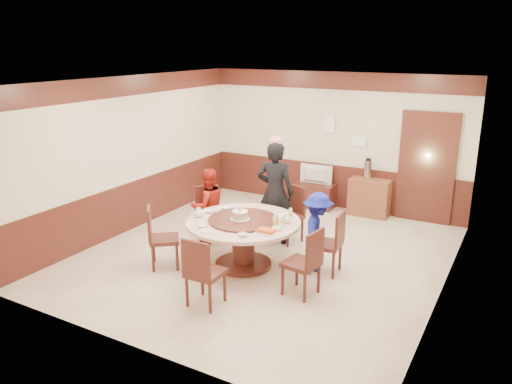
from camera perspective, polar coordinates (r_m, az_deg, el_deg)
The scene contains 31 objects.
room at distance 7.89m, azimuth 1.15°, elevation -0.02°, with size 6.00×6.04×2.84m.
banquet_table at distance 7.68m, azimuth -1.46°, elevation -4.80°, with size 1.75×1.75×0.78m.
chair_0 at distance 7.63m, azimuth 8.10°, elevation -6.97°, with size 0.48×0.47×0.97m.
chair_1 at distance 8.74m, azimuth 3.75°, elevation -3.71°, with size 0.55×0.56×0.97m.
chair_2 at distance 8.74m, azimuth -5.36°, elevation -3.77°, with size 0.62×0.62×0.97m.
chair_3 at distance 7.88m, azimuth -10.55°, elevation -6.31°, with size 0.62×0.62×0.97m.
chair_4 at distance 6.71m, azimuth -5.86°, elevation -10.38°, with size 0.45×0.46×0.97m.
chair_5 at distance 6.96m, azimuth 5.31°, elevation -9.30°, with size 0.51×0.50×0.97m.
person_standing at distance 8.52m, azimuth 2.20°, elevation -0.06°, with size 0.65×0.43×1.79m, color black.
person_red at distance 8.61m, azimuth -5.48°, elevation -1.60°, with size 0.64×0.50×1.32m, color #A41E15.
person_blue at distance 7.59m, azimuth 7.03°, elevation -4.56°, with size 0.79×0.45×1.22m, color navy.
birthday_cake at distance 7.56m, azimuth -1.84°, elevation -2.64°, with size 0.29×0.29×0.20m.
teapot_left at distance 7.79m, azimuth -6.56°, elevation -2.43°, with size 0.17×0.15×0.13m, color white.
teapot_right at distance 7.50m, azimuth 3.47°, elevation -3.10°, with size 0.17×0.15×0.13m, color white.
bowl_0 at distance 8.13m, azimuth -3.48°, elevation -1.83°, with size 0.15×0.15×0.04m, color white.
bowl_1 at distance 7.00m, azimuth -1.51°, elevation -4.91°, with size 0.14×0.14×0.04m, color white.
bowl_2 at distance 7.37m, azimuth -6.09°, elevation -3.89°, with size 0.14×0.14×0.03m, color white.
bowl_3 at distance 7.22m, azimuth 2.34°, elevation -4.23°, with size 0.14×0.14×0.04m, color white.
bowl_4 at distance 7.99m, azimuth -5.36°, elevation -2.19°, with size 0.17×0.17×0.04m, color white.
saucer_near at distance 7.22m, azimuth -5.82°, elevation -4.43°, with size 0.18×0.18×0.01m, color white.
saucer_far at distance 7.82m, azimuth 3.24°, elevation -2.69°, with size 0.18×0.18×0.01m, color white.
shrimp_platter at distance 7.10m, azimuth 1.20°, elevation -4.54°, with size 0.30×0.20×0.06m.
bottle_0 at distance 7.32m, azimuth 2.15°, elevation -3.42°, with size 0.06×0.06×0.16m, color silver.
bottle_1 at distance 7.34m, azimuth 3.15°, elevation -3.39°, with size 0.06×0.06×0.16m, color silver.
bottle_2 at distance 7.66m, azimuth 3.96°, elevation -2.54°, with size 0.06×0.06×0.16m, color silver.
tv_stand at distance 10.63m, azimuth 6.66°, elevation -0.38°, with size 0.85×0.45×0.50m, color #471C16.
television at distance 10.50m, azimuth 6.74°, elevation 1.97°, with size 0.70×0.09×0.40m, color gray.
side_cabinet at distance 10.25m, azimuth 12.85°, elevation -0.60°, with size 0.80×0.40×0.75m, color brown.
thermos at distance 10.12m, azimuth 12.66°, elevation 2.51°, with size 0.15×0.15×0.38m, color silver.
notice_left at distance 10.41m, azimuth 8.35°, elevation 7.68°, with size 0.25×0.00×0.35m, color white.
notice_right at distance 10.25m, azimuth 11.68°, elevation 5.67°, with size 0.30×0.00×0.22m, color white.
Camera 1 is at (3.56, -6.66, 3.34)m, focal length 35.00 mm.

